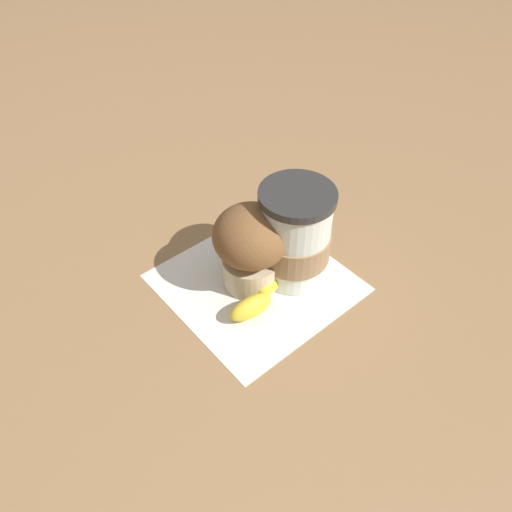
% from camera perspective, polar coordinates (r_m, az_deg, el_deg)
% --- Properties ---
extents(ground_plane, '(3.00, 3.00, 0.00)m').
position_cam_1_polar(ground_plane, '(0.66, 0.00, -3.07)').
color(ground_plane, '#936D47').
extents(paper_napkin, '(0.27, 0.27, 0.00)m').
position_cam_1_polar(paper_napkin, '(0.66, 0.00, -3.03)').
color(paper_napkin, white).
rests_on(paper_napkin, ground_plane).
extents(coffee_cup, '(0.09, 0.09, 0.13)m').
position_cam_1_polar(coffee_cup, '(0.63, 4.43, 2.22)').
color(coffee_cup, silver).
rests_on(coffee_cup, paper_napkin).
extents(muffin, '(0.10, 0.10, 0.12)m').
position_cam_1_polar(muffin, '(0.62, -0.33, 1.52)').
color(muffin, beige).
rests_on(muffin, paper_napkin).
extents(banana, '(0.17, 0.09, 0.03)m').
position_cam_1_polar(banana, '(0.65, 1.10, -2.20)').
color(banana, yellow).
rests_on(banana, paper_napkin).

